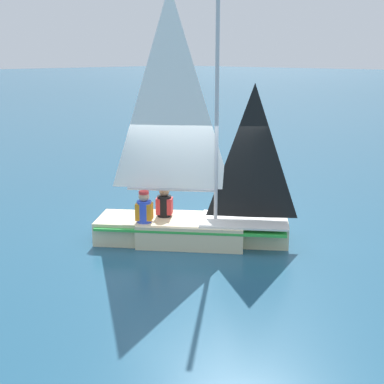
% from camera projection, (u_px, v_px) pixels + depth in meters
% --- Properties ---
extents(ground_plane, '(260.00, 260.00, 0.00)m').
position_uv_depth(ground_plane, '(192.00, 241.00, 11.50)').
color(ground_plane, '#235675').
extents(sailboat_main, '(3.96, 3.44, 5.34)m').
position_uv_depth(sailboat_main, '(191.00, 209.00, 11.32)').
color(sailboat_main, beige).
rests_on(sailboat_main, ground_plane).
extents(sailor_helm, '(0.43, 0.42, 1.16)m').
position_uv_depth(sailor_helm, '(164.00, 211.00, 11.56)').
color(sailor_helm, black).
rests_on(sailor_helm, ground_plane).
extents(sailor_crew, '(0.43, 0.42, 1.16)m').
position_uv_depth(sailor_crew, '(144.00, 216.00, 11.15)').
color(sailor_crew, black).
rests_on(sailor_crew, ground_plane).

